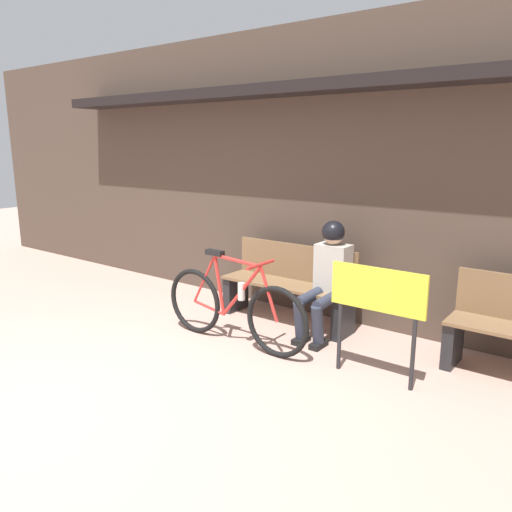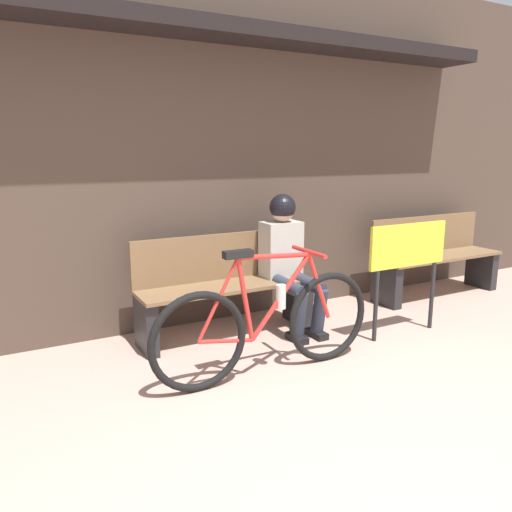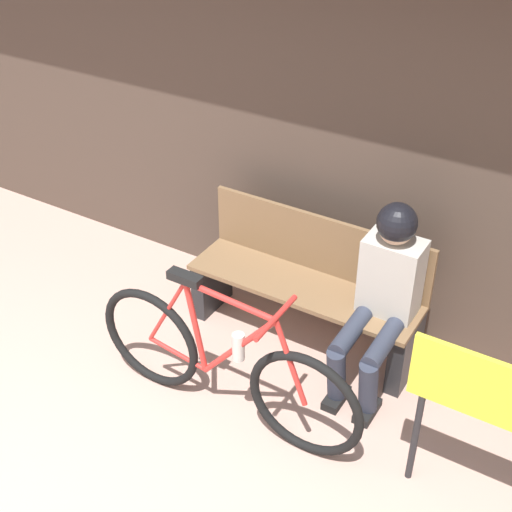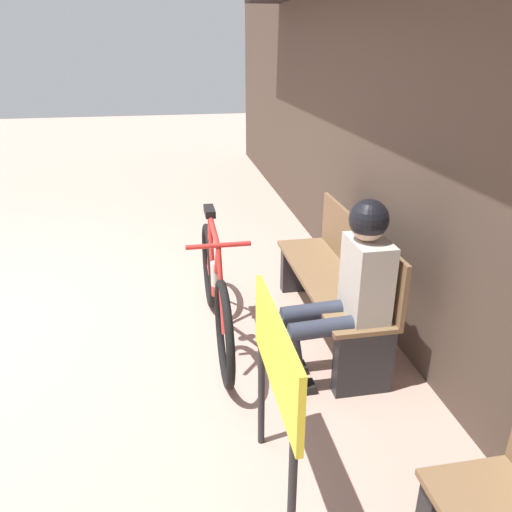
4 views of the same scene
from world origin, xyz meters
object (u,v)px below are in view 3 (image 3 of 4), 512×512
person_seated (384,288)px  park_bench_near (307,288)px  bicycle (223,365)px  signboard (493,405)px

person_seated → park_bench_near: bearing=167.5°
bicycle → signboard: bearing=4.9°
bicycle → park_bench_near: bearing=85.0°
bicycle → person_seated: size_ratio=1.45×
person_seated → signboard: (0.80, -0.62, 0.03)m
bicycle → person_seated: 1.02m
person_seated → bicycle: bearing=-129.9°
person_seated → signboard: size_ratio=1.23×
park_bench_near → person_seated: 0.63m
park_bench_near → bicycle: bicycle is taller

